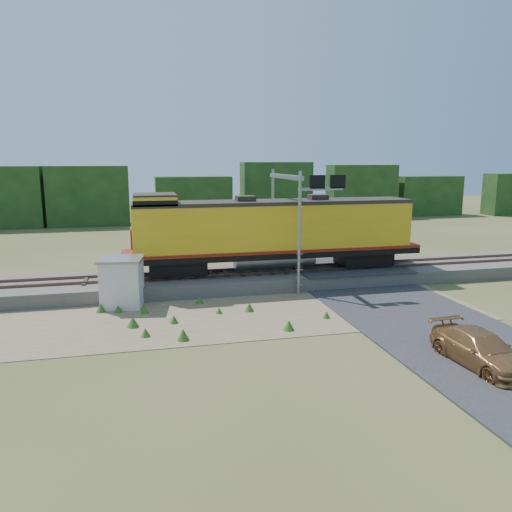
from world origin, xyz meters
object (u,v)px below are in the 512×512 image
object	(u,v)px
shed	(122,282)
signal_gantry	(294,200)
locomotive	(271,231)
car	(481,349)

from	to	relation	value
shed	signal_gantry	xyz separation A→B (m)	(10.05, 2.17, 3.93)
locomotive	car	size ratio (longest dim) A/B	4.12
shed	car	size ratio (longest dim) A/B	0.58
shed	car	xyz separation A→B (m)	(13.14, -11.09, -0.67)
shed	signal_gantry	size ratio (longest dim) A/B	0.37
locomotive	signal_gantry	xyz separation A→B (m)	(1.26, -0.66, 1.95)
locomotive	signal_gantry	distance (m)	2.42
locomotive	car	distance (m)	14.83
locomotive	signal_gantry	bearing A→B (deg)	-27.67
shed	signal_gantry	world-z (taller)	signal_gantry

